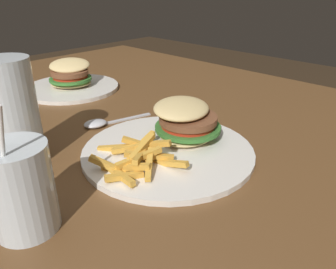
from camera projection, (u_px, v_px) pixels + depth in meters
dining_table at (60, 177)px, 0.73m from camera, size 1.40×1.26×0.70m
meal_plate_near at (175, 138)px, 0.59m from camera, size 0.30×0.30×0.09m
beer_glass at (14, 116)px, 0.53m from camera, size 0.08×0.08×0.18m
juice_glass at (22, 193)px, 0.39m from camera, size 0.08×0.08×0.17m
spoon at (99, 123)px, 0.69m from camera, size 0.16×0.06×0.01m
meal_plate_far at (71, 81)px, 0.91m from camera, size 0.26×0.26×0.09m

